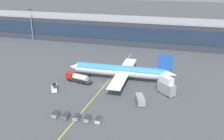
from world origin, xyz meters
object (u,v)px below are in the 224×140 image
(fuel_tanker, at_px, (77,77))
(main_airliner, at_px, (121,71))
(baggage_cart_2, at_px, (77,117))
(catering_lift, at_px, (166,86))
(baggage_cart_0, at_px, (56,114))
(baggage_cart_3, at_px, (87,119))
(baggage_cart_1, at_px, (66,116))
(belt_loader, at_px, (54,88))
(baggage_cart_4, at_px, (98,120))
(lavatory_truck, at_px, (140,99))

(fuel_tanker, bearing_deg, main_airliner, 23.23)
(baggage_cart_2, bearing_deg, fuel_tanker, 113.56)
(catering_lift, bearing_deg, baggage_cart_0, -139.76)
(main_airliner, xyz_separation_m, baggage_cart_3, (-1.10, -31.72, -2.98))
(catering_lift, xyz_separation_m, baggage_cart_1, (-25.68, -24.26, -2.28))
(catering_lift, bearing_deg, belt_loader, -167.82)
(baggage_cart_4, bearing_deg, baggage_cart_1, -176.96)
(main_airliner, relative_size, baggage_cart_0, 15.60)
(belt_loader, bearing_deg, baggage_cart_1, -51.92)
(belt_loader, height_order, baggage_cart_4, belt_loader)
(lavatory_truck, distance_m, baggage_cart_1, 23.79)
(baggage_cart_0, height_order, baggage_cart_2, same)
(fuel_tanker, bearing_deg, lavatory_truck, -21.71)
(lavatory_truck, xyz_separation_m, baggage_cart_4, (-8.85, -14.51, -0.64))
(baggage_cart_3, bearing_deg, fuel_tanker, 119.51)
(fuel_tanker, height_order, belt_loader, belt_loader)
(belt_loader, bearing_deg, baggage_cart_3, -39.61)
(baggage_cart_0, relative_size, baggage_cart_3, 1.00)
(fuel_tanker, bearing_deg, catering_lift, -2.08)
(main_airliner, height_order, baggage_cart_4, main_airliner)
(baggage_cart_1, bearing_deg, fuel_tanker, 107.10)
(lavatory_truck, bearing_deg, baggage_cart_0, -144.93)
(baggage_cart_2, bearing_deg, baggage_cart_4, 3.04)
(main_airliner, bearing_deg, catering_lift, -23.21)
(lavatory_truck, relative_size, baggage_cart_1, 2.29)
(baggage_cart_1, bearing_deg, belt_loader, 128.08)
(fuel_tanker, distance_m, catering_lift, 33.56)
(catering_lift, bearing_deg, lavatory_truck, -128.06)
(belt_loader, height_order, lavatory_truck, belt_loader)
(fuel_tanker, relative_size, lavatory_truck, 1.78)
(catering_lift, relative_size, baggage_cart_3, 2.46)
(belt_loader, bearing_deg, main_airliner, 38.70)
(baggage_cart_4, bearing_deg, main_airliner, 93.80)
(catering_lift, relative_size, baggage_cart_4, 2.46)
(catering_lift, distance_m, baggage_cart_1, 35.40)
(belt_loader, xyz_separation_m, baggage_cart_3, (18.94, -15.67, -0.21))
(catering_lift, xyz_separation_m, baggage_cart_3, (-19.29, -23.92, -2.28))
(baggage_cart_3, bearing_deg, belt_loader, 140.39)
(main_airliner, relative_size, baggage_cart_3, 15.60)
(baggage_cart_0, bearing_deg, baggage_cart_1, 3.04)
(lavatory_truck, xyz_separation_m, baggage_cart_2, (-15.24, -14.85, -0.64))
(baggage_cart_0, relative_size, baggage_cart_2, 1.00)
(baggage_cart_2, bearing_deg, belt_loader, 134.82)
(fuel_tanker, bearing_deg, baggage_cart_4, -55.09)
(lavatory_truck, bearing_deg, baggage_cart_4, -121.39)
(baggage_cart_3, distance_m, baggage_cart_4, 3.20)
(fuel_tanker, bearing_deg, baggage_cart_0, -79.74)
(baggage_cart_2, bearing_deg, baggage_cart_0, -176.96)
(baggage_cart_0, bearing_deg, lavatory_truck, 35.07)
(baggage_cart_0, height_order, baggage_cart_4, same)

